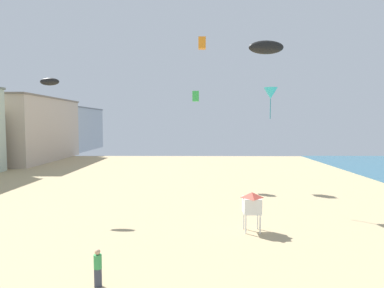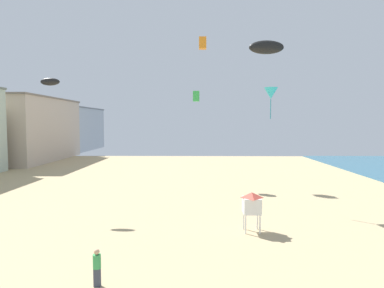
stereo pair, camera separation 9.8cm
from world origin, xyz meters
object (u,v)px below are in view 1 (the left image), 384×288
kite_black_parafoil (50,82)px  kite_green_box (196,96)px  kite_cyan_delta (271,93)px  kite_black_parafoil_2 (266,47)px  lifeguard_stand (252,203)px  kite_orange_box (202,43)px  kite_flyer (98,266)px

kite_black_parafoil → kite_green_box: (11.85, 10.04, -0.38)m
kite_cyan_delta → kite_black_parafoil_2: 3.70m
lifeguard_stand → kite_orange_box: 24.43m
kite_flyer → kite_black_parafoil: kite_black_parafoil is taller
kite_orange_box → kite_green_box: bearing=-102.8°
kite_cyan_delta → kite_flyer: bearing=-126.9°
kite_flyer → kite_black_parafoil: bearing=-94.8°
kite_green_box → kite_black_parafoil: bearing=-139.7°
kite_cyan_delta → lifeguard_stand: bearing=-111.3°
lifeguard_stand → kite_cyan_delta: kite_cyan_delta is taller
kite_flyer → kite_orange_box: bearing=-136.1°
lifeguard_stand → kite_green_box: bearing=103.7°
lifeguard_stand → kite_black_parafoil: size_ratio=1.61×
kite_flyer → lifeguard_stand: 10.56m
kite_flyer → lifeguard_stand: lifeguard_stand is taller
kite_cyan_delta → kite_orange_box: 15.51m
kite_green_box → kite_orange_box: (0.75, 3.32, 6.64)m
kite_black_parafoil → kite_green_box: bearing=40.3°
lifeguard_stand → kite_black_parafoil_2: size_ratio=0.91×
kite_cyan_delta → kite_orange_box: size_ratio=1.88×
kite_flyer → kite_black_parafoil: size_ratio=1.03×
kite_flyer → kite_green_box: (4.09, 23.06, 9.01)m
kite_green_box → kite_black_parafoil_2: 11.84m
kite_cyan_delta → kite_green_box: size_ratio=2.28×
kite_flyer → kite_green_box: kite_green_box is taller
kite_flyer → kite_black_parafoil_2: 20.38m
kite_green_box → kite_black_parafoil_2: kite_black_parafoil_2 is taller
kite_black_parafoil → kite_orange_box: kite_orange_box is taller
kite_green_box → kite_flyer: bearing=-100.1°
kite_flyer → kite_cyan_delta: bearing=-162.6°
kite_flyer → kite_orange_box: (4.85, 26.38, 15.66)m
lifeguard_stand → kite_orange_box: size_ratio=1.84×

